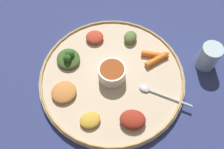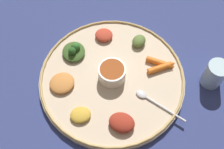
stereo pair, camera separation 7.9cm
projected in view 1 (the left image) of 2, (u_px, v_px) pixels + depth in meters
The scene contains 14 objects.
ground_plane at pixel (112, 80), 0.83m from camera, with size 2.40×2.40×0.00m, color navy.
platter at pixel (112, 78), 0.82m from camera, with size 0.46×0.46×0.02m, color #C6B293.
platter_rim at pixel (112, 76), 0.81m from camera, with size 0.45×0.45×0.01m, color tan.
center_bowl at pixel (112, 73), 0.79m from camera, with size 0.08×0.08×0.05m.
spoon at pixel (157, 93), 0.78m from camera, with size 0.07×0.16×0.01m.
greens_pile at pixel (68, 58), 0.83m from camera, with size 0.10×0.10×0.04m.
carrot_near_spoon at pixel (158, 59), 0.83m from camera, with size 0.07×0.09×0.02m.
carrot_outer at pixel (155, 55), 0.84m from camera, with size 0.03×0.09×0.02m.
mound_berbere_red at pixel (95, 37), 0.87m from camera, with size 0.06×0.06×0.02m, color #B73D28.
mound_squash at pixel (64, 92), 0.77m from camera, with size 0.07×0.08×0.02m, color #C67A38.
mound_collards at pixel (130, 37), 0.87m from camera, with size 0.05×0.04×0.03m, color #567033.
mound_beet at pixel (133, 120), 0.72m from camera, with size 0.07×0.06×0.03m, color maroon.
mound_lentil_yellow at pixel (90, 120), 0.73m from camera, with size 0.06×0.05×0.02m, color gold.
drinking_glass at pixel (208, 58), 0.82m from camera, with size 0.06×0.06×0.09m.
Camera 1 is at (0.39, 0.03, 0.73)m, focal length 41.43 mm.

